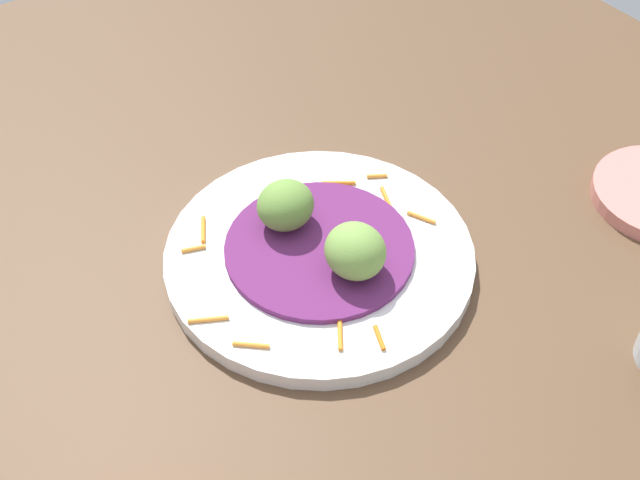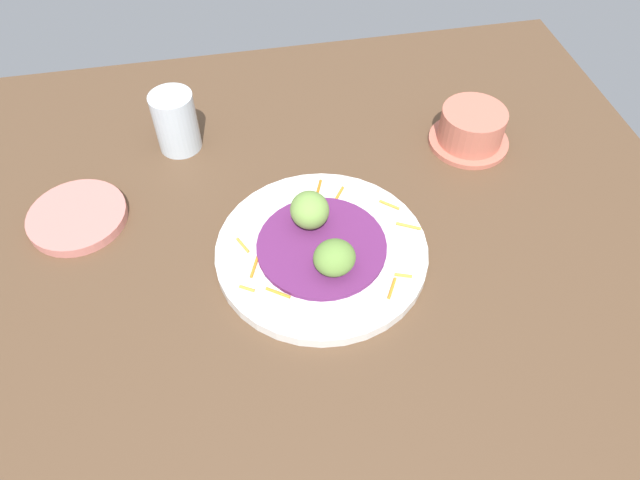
{
  "view_description": "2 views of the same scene",
  "coord_description": "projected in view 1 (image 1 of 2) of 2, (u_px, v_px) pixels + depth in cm",
  "views": [
    {
      "loc": [
        -30.81,
        -46.75,
        56.93
      ],
      "look_at": [
        -1.57,
        -5.77,
        5.43
      ],
      "focal_mm": 46.68,
      "sensor_mm": 36.0,
      "label": 1
    },
    {
      "loc": [
        8.06,
        41.3,
        62.22
      ],
      "look_at": [
        -1.11,
        -5.34,
        5.1
      ],
      "focal_mm": 32.74,
      "sensor_mm": 36.0,
      "label": 2
    }
  ],
  "objects": [
    {
      "name": "guac_scoop_left",
      "position": [
        285.0,
        205.0,
        0.74
      ],
      "size": [
        6.02,
        5.75,
        4.36
      ],
      "primitive_type": "ellipsoid",
      "rotation": [
        0.0,
        0.0,
        3.31
      ],
      "color": "olive",
      "rests_on": "cabbage_bed"
    },
    {
      "name": "guac_scoop_center",
      "position": [
        355.0,
        251.0,
        0.7
      ],
      "size": [
        5.13,
        5.49,
        4.68
      ],
      "primitive_type": "ellipsoid",
      "rotation": [
        0.0,
        0.0,
        3.14
      ],
      "color": "#759E47",
      "rests_on": "cabbage_bed"
    },
    {
      "name": "carrot_garnish",
      "position": [
        311.0,
        256.0,
        0.73
      ],
      "size": [
        24.81,
        21.61,
        0.4
      ],
      "color": "orange",
      "rests_on": "main_plate"
    },
    {
      "name": "main_plate",
      "position": [
        319.0,
        256.0,
        0.74
      ],
      "size": [
        27.61,
        27.61,
        1.56
      ],
      "primitive_type": "cylinder",
      "color": "white",
      "rests_on": "table_surface"
    },
    {
      "name": "table_surface",
      "position": [
        298.0,
        230.0,
        0.79
      ],
      "size": [
        110.0,
        110.0,
        2.0
      ],
      "primitive_type": "cube",
      "color": "brown",
      "rests_on": "ground"
    },
    {
      "name": "cabbage_bed",
      "position": [
        319.0,
        248.0,
        0.73
      ],
      "size": [
        16.86,
        16.86,
        0.63
      ],
      "primitive_type": "cylinder",
      "color": "#60235B",
      "rests_on": "main_plate"
    }
  ]
}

